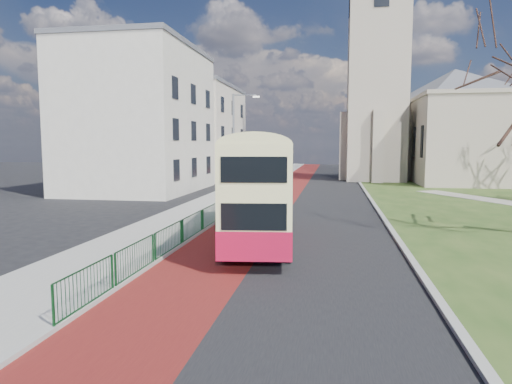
# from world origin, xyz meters

# --- Properties ---
(ground) EXTENTS (160.00, 160.00, 0.00)m
(ground) POSITION_xyz_m (0.00, 0.00, 0.00)
(ground) COLOR black
(ground) RESTS_ON ground
(road_carriageway) EXTENTS (9.00, 120.00, 0.01)m
(road_carriageway) POSITION_xyz_m (1.50, 20.00, 0.01)
(road_carriageway) COLOR black
(road_carriageway) RESTS_ON ground
(bus_lane) EXTENTS (3.40, 120.00, 0.01)m
(bus_lane) POSITION_xyz_m (-1.20, 20.00, 0.01)
(bus_lane) COLOR #591414
(bus_lane) RESTS_ON ground
(pavement_west) EXTENTS (4.00, 120.00, 0.12)m
(pavement_west) POSITION_xyz_m (-5.00, 20.00, 0.06)
(pavement_west) COLOR gray
(pavement_west) RESTS_ON ground
(kerb_west) EXTENTS (0.25, 120.00, 0.13)m
(kerb_west) POSITION_xyz_m (-3.00, 20.00, 0.07)
(kerb_west) COLOR #999993
(kerb_west) RESTS_ON ground
(kerb_east) EXTENTS (0.25, 80.00, 0.13)m
(kerb_east) POSITION_xyz_m (6.10, 22.00, 0.07)
(kerb_east) COLOR #999993
(kerb_east) RESTS_ON ground
(pedestrian_railing) EXTENTS (0.07, 24.00, 1.12)m
(pedestrian_railing) POSITION_xyz_m (-2.95, 4.00, 0.55)
(pedestrian_railing) COLOR #0D3B19
(pedestrian_railing) RESTS_ON ground
(gothic_church) EXTENTS (16.38, 18.00, 40.00)m
(gothic_church) POSITION_xyz_m (12.56, 38.00, 13.13)
(gothic_church) COLOR #A09281
(gothic_church) RESTS_ON ground
(street_block_near) EXTENTS (10.30, 14.30, 13.00)m
(street_block_near) POSITION_xyz_m (-14.00, 22.00, 6.51)
(street_block_near) COLOR beige
(street_block_near) RESTS_ON ground
(street_block_far) EXTENTS (10.30, 16.30, 11.50)m
(street_block_far) POSITION_xyz_m (-14.00, 38.00, 5.76)
(street_block_far) COLOR beige
(street_block_far) RESTS_ON ground
(streetlamp) EXTENTS (2.13, 0.18, 8.00)m
(streetlamp) POSITION_xyz_m (-4.35, 18.00, 4.59)
(streetlamp) COLOR gray
(streetlamp) RESTS_ON pavement_west
(bus) EXTENTS (3.70, 10.84, 4.44)m
(bus) POSITION_xyz_m (0.16, 2.26, 2.54)
(bus) COLOR maroon
(bus) RESTS_ON ground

